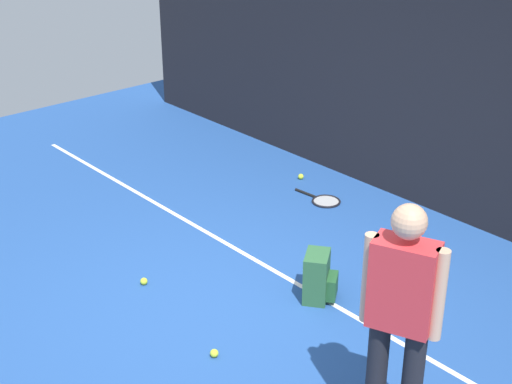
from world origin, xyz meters
name	(u,v)px	position (x,y,z in m)	size (l,w,h in m)	color
ground_plane	(221,311)	(0.00, 0.00, 0.00)	(12.00, 12.00, 0.00)	#234C93
back_fence	(447,88)	(0.00, 3.00, 1.36)	(10.00, 0.10, 2.72)	black
court_line	(288,279)	(0.00, 0.79, 0.00)	(9.00, 0.05, 0.00)	white
tennis_player	(401,310)	(1.86, -0.04, 0.97)	(0.50, 0.35, 1.70)	black
tennis_racket	(324,200)	(-0.91, 2.22, 0.01)	(0.62, 0.35, 0.03)	black
backpack	(318,278)	(0.40, 0.76, 0.21)	(0.38, 0.38, 0.44)	#2D6038
tennis_ball_near_player	(301,177)	(-1.52, 2.46, 0.03)	(0.07, 0.07, 0.07)	#CCE033
tennis_ball_by_fence	(391,257)	(0.40, 1.77, 0.03)	(0.07, 0.07, 0.07)	#CCE033
tennis_ball_mid_court	(144,281)	(-0.80, -0.25, 0.03)	(0.07, 0.07, 0.07)	#CCE033
tennis_ball_far_left	(214,353)	(0.45, -0.43, 0.03)	(0.07, 0.07, 0.07)	#CCE033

